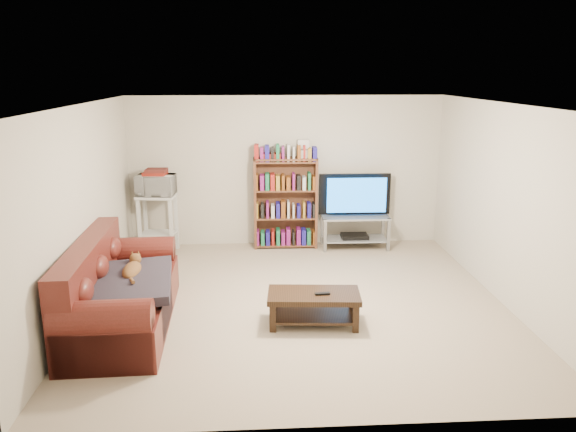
{
  "coord_description": "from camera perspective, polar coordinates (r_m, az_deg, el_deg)",
  "views": [
    {
      "loc": [
        -0.53,
        -6.4,
        2.76
      ],
      "look_at": [
        -0.1,
        0.4,
        1.0
      ],
      "focal_mm": 35.0,
      "sensor_mm": 36.0,
      "label": 1
    }
  ],
  "objects": [
    {
      "name": "microwave_stand",
      "position": [
        8.95,
        -13.1,
        0.04
      ],
      "size": [
        0.61,
        0.47,
        0.92
      ],
      "rotation": [
        0.0,
        0.0,
        -0.1
      ],
      "color": "silver",
      "rests_on": "floor"
    },
    {
      "name": "bookshelf",
      "position": [
        8.93,
        -0.25,
        1.46
      ],
      "size": [
        1.01,
        0.34,
        1.45
      ],
      "rotation": [
        0.0,
        0.0,
        -0.02
      ],
      "color": "brown",
      "rests_on": "floor"
    },
    {
      "name": "shelf_clutter",
      "position": [
        8.8,
        0.38,
        6.6
      ],
      "size": [
        0.74,
        0.23,
        0.28
      ],
      "rotation": [
        0.0,
        0.0,
        -0.02
      ],
      "color": "silver",
      "rests_on": "bookshelf"
    },
    {
      "name": "ceiling",
      "position": [
        6.43,
        1.13,
        11.27
      ],
      "size": [
        5.0,
        5.0,
        0.0
      ],
      "primitive_type": "plane",
      "rotation": [
        3.14,
        0.0,
        0.0
      ],
      "color": "white",
      "rests_on": "ground"
    },
    {
      "name": "coffee_table",
      "position": [
        6.35,
        2.63,
        -8.77
      ],
      "size": [
        1.06,
        0.59,
        0.37
      ],
      "rotation": [
        0.0,
        0.0,
        -0.08
      ],
      "color": "black",
      "rests_on": "floor"
    },
    {
      "name": "wall_right",
      "position": [
        7.25,
        21.18,
        1.06
      ],
      "size": [
        0.0,
        5.0,
        5.0
      ],
      "primitive_type": "plane",
      "rotation": [
        1.57,
        0.0,
        -1.57
      ],
      "color": "beige",
      "rests_on": "ground"
    },
    {
      "name": "sofa",
      "position": [
        6.56,
        -17.11,
        -7.87
      ],
      "size": [
        1.06,
        2.3,
        0.97
      ],
      "rotation": [
        0.0,
        0.0,
        0.03
      ],
      "color": "#551B15",
      "rests_on": "floor"
    },
    {
      "name": "blanket",
      "position": [
        6.3,
        -15.84,
        -6.5
      ],
      "size": [
        1.0,
        1.23,
        0.19
      ],
      "primitive_type": "cube",
      "rotation": [
        0.05,
        -0.04,
        0.11
      ],
      "color": "#2B252F",
      "rests_on": "sofa"
    },
    {
      "name": "dvd_player",
      "position": [
        9.09,
        6.77,
        -2.05
      ],
      "size": [
        0.43,
        0.3,
        0.06
      ],
      "primitive_type": "cube",
      "rotation": [
        0.0,
        0.0,
        -0.01
      ],
      "color": "black",
      "rests_on": "tv_stand"
    },
    {
      "name": "wall_front",
      "position": [
        4.24,
        3.83,
        -7.19
      ],
      "size": [
        5.0,
        0.0,
        5.0
      ],
      "primitive_type": "plane",
      "rotation": [
        -1.57,
        0.0,
        0.0
      ],
      "color": "beige",
      "rests_on": "ground"
    },
    {
      "name": "wall_left",
      "position": [
        6.88,
        -20.15,
        0.47
      ],
      "size": [
        0.0,
        5.0,
        5.0
      ],
      "primitive_type": "plane",
      "rotation": [
        1.57,
        0.0,
        1.57
      ],
      "color": "beige",
      "rests_on": "ground"
    },
    {
      "name": "cat",
      "position": [
        6.47,
        -15.57,
        -5.36
      ],
      "size": [
        0.27,
        0.63,
        0.19
      ],
      "primitive_type": null,
      "rotation": [
        0.0,
        0.0,
        0.03
      ],
      "color": "brown",
      "rests_on": "sofa"
    },
    {
      "name": "remote",
      "position": [
        6.26,
        3.52,
        -7.88
      ],
      "size": [
        0.17,
        0.06,
        0.02
      ],
      "primitive_type": "cube",
      "rotation": [
        0.0,
        0.0,
        0.07
      ],
      "color": "black",
      "rests_on": "coffee_table"
    },
    {
      "name": "wall_back",
      "position": [
        9.05,
        -0.2,
        4.56
      ],
      "size": [
        5.0,
        0.0,
        5.0
      ],
      "primitive_type": "plane",
      "rotation": [
        1.57,
        0.0,
        0.0
      ],
      "color": "beige",
      "rests_on": "ground"
    },
    {
      "name": "game_boxes",
      "position": [
        8.81,
        -13.35,
        4.24
      ],
      "size": [
        0.36,
        0.32,
        0.05
      ],
      "primitive_type": "cube",
      "rotation": [
        0.0,
        0.0,
        -0.1
      ],
      "color": "maroon",
      "rests_on": "microwave"
    },
    {
      "name": "microwave",
      "position": [
        8.85,
        -13.28,
        3.09
      ],
      "size": [
        0.6,
        0.44,
        0.31
      ],
      "primitive_type": "imported",
      "rotation": [
        0.0,
        0.0,
        -0.1
      ],
      "color": "silver",
      "rests_on": "microwave_stand"
    },
    {
      "name": "television",
      "position": [
        8.92,
        6.9,
        2.09
      ],
      "size": [
        1.15,
        0.16,
        0.66
      ],
      "primitive_type": "imported",
      "rotation": [
        0.0,
        0.0,
        3.13
      ],
      "color": "black",
      "rests_on": "tv_stand"
    },
    {
      "name": "tv_stand",
      "position": [
        9.04,
        6.8,
        -1.02
      ],
      "size": [
        1.07,
        0.49,
        0.53
      ],
      "rotation": [
        0.0,
        0.0,
        -0.01
      ],
      "color": "#999EA3",
      "rests_on": "floor"
    },
    {
      "name": "floor",
      "position": [
        6.99,
        1.03,
        -8.77
      ],
      "size": [
        5.0,
        5.0,
        0.0
      ],
      "primitive_type": "plane",
      "color": "tan",
      "rests_on": "ground"
    }
  ]
}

